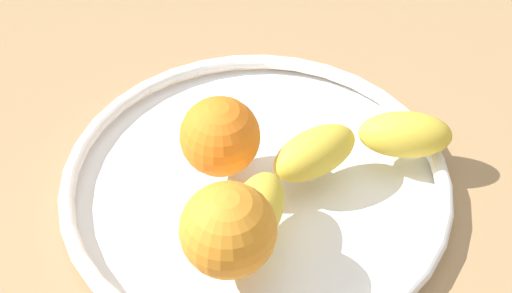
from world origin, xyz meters
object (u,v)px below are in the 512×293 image
orange_front_left (228,230)px  orange_center (220,137)px  banana (324,168)px  fruit_bowl (256,182)px

orange_front_left → orange_center: bearing=-137.8°
banana → fruit_bowl: bearing=-46.0°
fruit_bowl → orange_front_left: size_ratio=4.58×
banana → orange_front_left: (9.52, -1.32, 1.45)cm
orange_center → orange_front_left: bearing=42.2°
fruit_bowl → banana: bearing=114.8°
fruit_bowl → orange_center: 4.82cm
fruit_bowl → orange_center: bearing=-74.4°
banana → orange_center: orange_center is taller
banana → orange_front_left: size_ratio=3.21×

